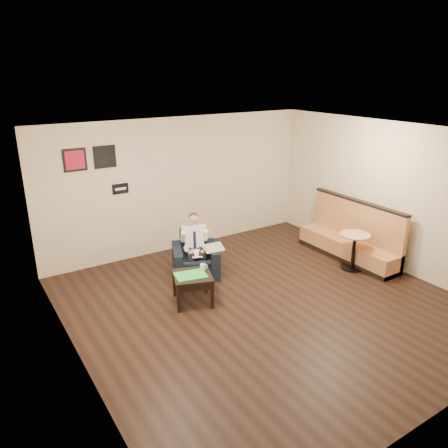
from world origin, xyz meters
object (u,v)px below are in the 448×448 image
smartphone (194,270)px  cafe_table (354,251)px  green_folder (191,275)px  coffee_mug (203,267)px  seated_man (196,249)px  side_table (193,288)px  banquette (349,231)px  armchair (195,254)px

smartphone → cafe_table: 3.22m
smartphone → green_folder: bearing=-104.0°
green_folder → coffee_mug: size_ratio=4.74×
seated_man → cafe_table: (2.74, -1.35, -0.19)m
side_table → green_folder: size_ratio=1.22×
seated_man → side_table: (-0.52, -0.82, -0.30)m
green_folder → cafe_table: size_ratio=0.70×
seated_man → cafe_table: bearing=-3.5°
coffee_mug → green_folder: bearing=-165.7°
cafe_table → smartphone: bearing=167.7°
seated_man → banquette: size_ratio=0.48×
armchair → smartphone: bearing=-97.7°
seated_man → cafe_table: seated_man is taller
green_folder → smartphone: bearing=46.7°
side_table → banquette: size_ratio=0.27×
side_table → banquette: bearing=-1.9°
coffee_mug → smartphone: bearing=143.5°
banquette → cafe_table: size_ratio=3.22×
coffee_mug → banquette: bearing=-3.0°
banquette → armchair: bearing=161.1°
side_table → smartphone: size_ratio=3.93×
green_folder → smartphone: (0.15, 0.16, -0.00)m
smartphone → banquette: 3.47m
side_table → cafe_table: size_ratio=0.85×
armchair → smartphone: size_ratio=5.35×
coffee_mug → banquette: (3.33, -0.18, 0.04)m
smartphone → banquette: bearing=25.0°
side_table → smartphone: smartphone is taller
armchair → banquette: banquette is taller
side_table → green_folder: bearing=-165.7°
armchair → seated_man: 0.18m
armchair → smartphone: (-0.45, -0.76, 0.10)m
coffee_mug → armchair: bearing=69.0°
armchair → cafe_table: bearing=-5.5°
green_folder → banquette: bearing=-1.7°
coffee_mug → cafe_table: cafe_table is taller
coffee_mug → banquette: size_ratio=0.05×
seated_man → coffee_mug: seated_man is taller
armchair → green_folder: bearing=-100.3°
side_table → smartphone: bearing=53.3°
armchair → cafe_table: armchair is taller
armchair → seated_man: seated_man is taller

